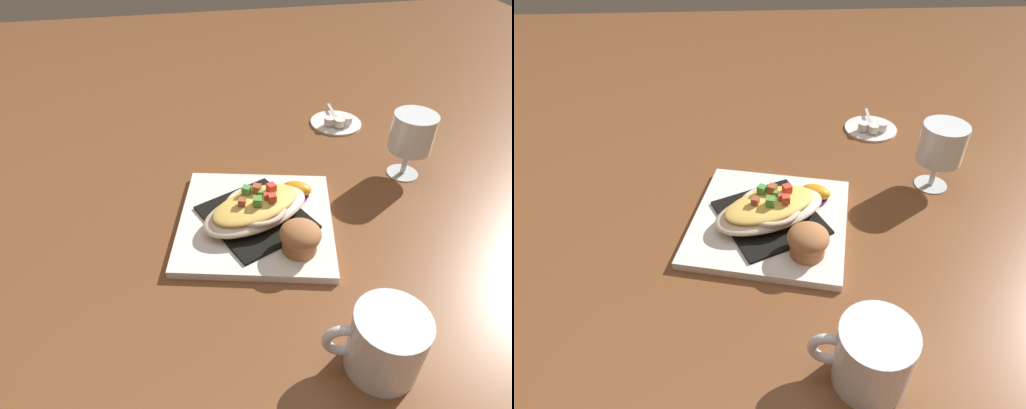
{
  "view_description": "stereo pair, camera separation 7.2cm",
  "coord_description": "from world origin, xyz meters",
  "views": [
    {
      "loc": [
        0.1,
        0.55,
        0.5
      ],
      "look_at": [
        0.0,
        0.0,
        0.04
      ],
      "focal_mm": 30.37,
      "sensor_mm": 36.0,
      "label": 1
    },
    {
      "loc": [
        0.03,
        0.55,
        0.5
      ],
      "look_at": [
        0.0,
        0.0,
        0.04
      ],
      "focal_mm": 30.37,
      "sensor_mm": 36.0,
      "label": 2
    }
  ],
  "objects": [
    {
      "name": "ground_plane",
      "position": [
        0.0,
        0.0,
        0.0
      ],
      "size": [
        2.6,
        2.6,
        0.0
      ],
      "primitive_type": "plane",
      "color": "brown"
    },
    {
      "name": "square_plate",
      "position": [
        0.0,
        0.0,
        0.01
      ],
      "size": [
        0.31,
        0.31,
        0.01
      ],
      "primitive_type": "cube",
      "rotation": [
        0.0,
        0.0,
        -0.23
      ],
      "color": "white",
      "rests_on": "ground_plane"
    },
    {
      "name": "folded_napkin",
      "position": [
        0.0,
        0.0,
        0.02
      ],
      "size": [
        0.21,
        0.21,
        0.0
      ],
      "primitive_type": "cube",
      "rotation": [
        0.0,
        0.0,
        0.41
      ],
      "color": "black",
      "rests_on": "square_plate"
    },
    {
      "name": "gratin_dish",
      "position": [
        -0.0,
        -0.0,
        0.04
      ],
      "size": [
        0.22,
        0.17,
        0.05
      ],
      "color": "beige",
      "rests_on": "folded_napkin"
    },
    {
      "name": "muffin",
      "position": [
        -0.05,
        0.09,
        0.04
      ],
      "size": [
        0.06,
        0.06,
        0.05
      ],
      "color": "#A7683F",
      "rests_on": "square_plate"
    },
    {
      "name": "orange_garnish",
      "position": [
        -0.09,
        -0.05,
        0.02
      ],
      "size": [
        0.06,
        0.06,
        0.02
      ],
      "color": "#58186B",
      "rests_on": "square_plate"
    },
    {
      "name": "coffee_mug",
      "position": [
        -0.1,
        0.29,
        0.04
      ],
      "size": [
        0.12,
        0.09,
        0.09
      ],
      "color": "white",
      "rests_on": "ground_plane"
    },
    {
      "name": "stemmed_glass",
      "position": [
        -0.31,
        -0.1,
        0.09
      ],
      "size": [
        0.08,
        0.08,
        0.13
      ],
      "color": "white",
      "rests_on": "ground_plane"
    },
    {
      "name": "creamer_saucer",
      "position": [
        -0.25,
        -0.31,
        0.0
      ],
      "size": [
        0.12,
        0.12,
        0.01
      ],
      "primitive_type": "cylinder",
      "color": "white",
      "rests_on": "ground_plane"
    },
    {
      "name": "spoon",
      "position": [
        -0.25,
        -0.32,
        0.01
      ],
      "size": [
        0.02,
        0.09,
        0.01
      ],
      "color": "silver",
      "rests_on": "creamer_saucer"
    },
    {
      "name": "creamer_cup_0",
      "position": [
        -0.23,
        -0.3,
        0.02
      ],
      "size": [
        0.02,
        0.02,
        0.02
      ],
      "primitive_type": "cylinder",
      "color": "white",
      "rests_on": "creamer_saucer"
    },
    {
      "name": "creamer_cup_1",
      "position": [
        -0.25,
        -0.29,
        0.02
      ],
      "size": [
        0.02,
        0.02,
        0.02
      ],
      "primitive_type": "cylinder",
      "color": "white",
      "rests_on": "creamer_saucer"
    },
    {
      "name": "creamer_cup_2",
      "position": [
        -0.27,
        -0.3,
        0.02
      ],
      "size": [
        0.02,
        0.02,
        0.02
      ],
      "primitive_type": "cylinder",
      "color": "white",
      "rests_on": "creamer_saucer"
    }
  ]
}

